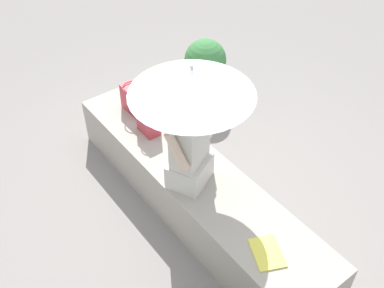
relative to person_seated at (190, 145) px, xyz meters
name	(u,v)px	position (x,y,z in m)	size (l,w,h in m)	color
ground_plane	(194,208)	(0.06, -0.10, -0.87)	(14.00, 14.00, 0.00)	gray
stone_bench	(194,190)	(0.06, -0.10, -0.63)	(2.89, 0.63, 0.48)	#A8A093
person_seated	(190,145)	(0.00, 0.00, 0.00)	(0.40, 0.51, 0.90)	beige
parasol	(192,82)	(-0.01, -0.01, 0.58)	(0.91, 0.91, 1.10)	#B7B7BC
handbag_black	(148,120)	(0.72, -0.07, -0.25)	(0.21, 0.16, 0.28)	#B2333D
tote_bag_canvas	(134,99)	(1.07, -0.14, -0.25)	(0.28, 0.21, 0.28)	#B2333D
magazine	(267,253)	(-0.90, -0.01, -0.38)	(0.28, 0.20, 0.01)	#EAE04C
planter_near	(205,70)	(1.32, -1.21, -0.46)	(0.47, 0.47, 0.77)	gray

